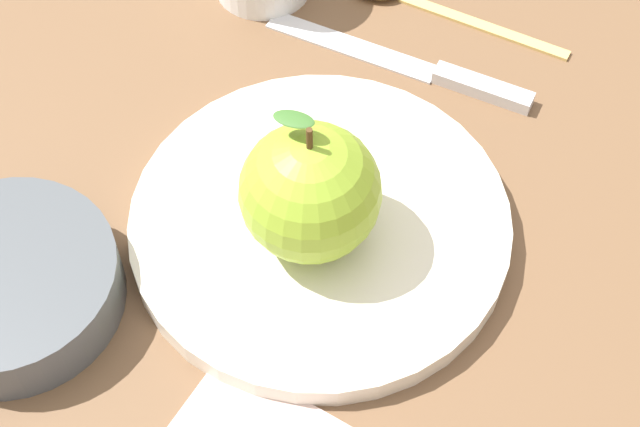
{
  "coord_description": "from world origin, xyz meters",
  "views": [
    {
      "loc": [
        -0.26,
        0.24,
        0.51
      ],
      "look_at": [
        0.01,
        0.03,
        0.02
      ],
      "focal_mm": 54.79,
      "sensor_mm": 36.0,
      "label": 1
    }
  ],
  "objects_px": {
    "dinner_plate": "(320,223)",
    "side_bowl": "(8,282)",
    "apple": "(306,188)",
    "knife": "(421,68)"
  },
  "relations": [
    {
      "from": "dinner_plate",
      "to": "side_bowl",
      "type": "height_order",
      "value": "side_bowl"
    },
    {
      "from": "apple",
      "to": "knife",
      "type": "bearing_deg",
      "value": -66.96
    },
    {
      "from": "apple",
      "to": "knife",
      "type": "relative_size",
      "value": 0.52
    },
    {
      "from": "dinner_plate",
      "to": "apple",
      "type": "height_order",
      "value": "apple"
    },
    {
      "from": "side_bowl",
      "to": "apple",
      "type": "bearing_deg",
      "value": -115.58
    },
    {
      "from": "apple",
      "to": "knife",
      "type": "xyz_separation_m",
      "value": [
        0.06,
        -0.15,
        -0.05
      ]
    },
    {
      "from": "dinner_plate",
      "to": "knife",
      "type": "distance_m",
      "value": 0.15
    },
    {
      "from": "dinner_plate",
      "to": "apple",
      "type": "relative_size",
      "value": 2.42
    },
    {
      "from": "apple",
      "to": "side_bowl",
      "type": "bearing_deg",
      "value": 64.42
    },
    {
      "from": "side_bowl",
      "to": "knife",
      "type": "relative_size",
      "value": 0.7
    }
  ]
}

